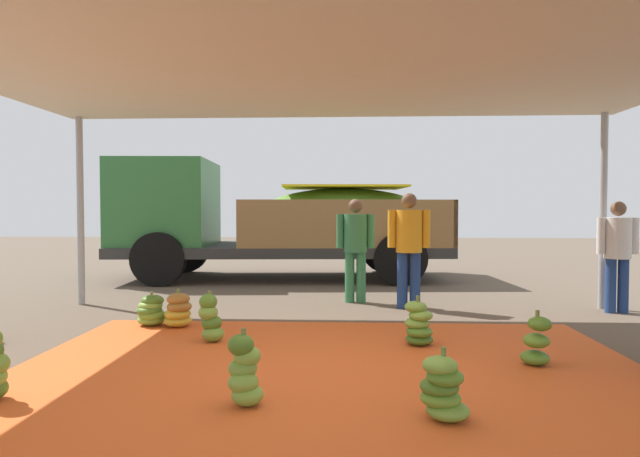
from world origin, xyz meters
TOP-DOWN VIEW (x-y plane):
  - ground_plane at (0.00, 3.00)m, footprint 40.00×40.00m
  - tarp_orange at (0.00, 0.00)m, footprint 5.64×4.24m
  - tent_canopy at (0.01, -0.09)m, footprint 8.00×7.00m
  - banana_bunch_0 at (0.90, 1.01)m, footprint 0.38×0.37m
  - banana_bunch_1 at (-1.29, 1.05)m, footprint 0.34×0.32m
  - banana_bunch_2 at (0.80, -1.01)m, footprint 0.38×0.37m
  - banana_bunch_4 at (1.87, 0.32)m, footprint 0.35×0.35m
  - banana_bunch_5 at (-1.86, 1.75)m, footprint 0.43×0.45m
  - banana_bunch_6 at (-2.22, 1.84)m, footprint 0.46×0.46m
  - banana_bunch_7 at (-0.58, -0.81)m, footprint 0.33×0.33m
  - cargo_truck_main at (-1.38, 6.53)m, footprint 6.75×2.87m
  - worker_0 at (3.86, 2.99)m, footprint 0.56×0.34m
  - worker_1 at (1.04, 3.19)m, footprint 0.61×0.37m
  - worker_2 at (0.29, 3.67)m, footprint 0.58×0.35m

SIDE VIEW (x-z plane):
  - ground_plane at x=0.00m, z-range 0.00..0.00m
  - tarp_orange at x=0.00m, z-range 0.00..0.01m
  - banana_bunch_6 at x=-2.22m, z-range -0.03..0.39m
  - banana_bunch_5 at x=-1.86m, z-range -0.03..0.43m
  - banana_bunch_2 at x=0.80m, z-range -0.03..0.45m
  - banana_bunch_4 at x=1.87m, z-range -0.04..0.46m
  - banana_bunch_0 at x=0.90m, z-range -0.04..0.48m
  - banana_bunch_1 at x=-1.29m, z-range -0.03..0.53m
  - banana_bunch_7 at x=-0.58m, z-range -0.03..0.53m
  - worker_0 at x=3.86m, z-range 0.13..1.66m
  - worker_2 at x=0.29m, z-range 0.13..1.71m
  - worker_1 at x=1.04m, z-range 0.14..1.79m
  - cargo_truck_main at x=-1.38m, z-range 0.02..2.42m
  - tent_canopy at x=0.01m, z-range 1.34..4.19m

